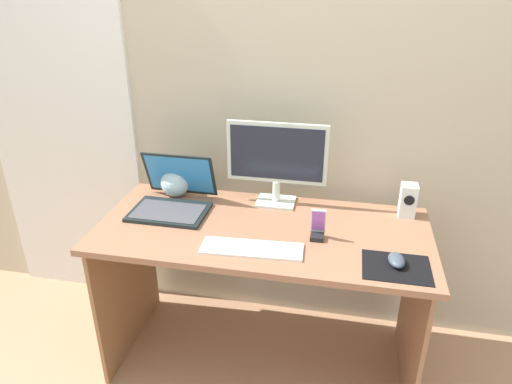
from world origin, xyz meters
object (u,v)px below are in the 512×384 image
object	(u,v)px
fishbowl	(175,182)
keyboard_external	(252,249)
phone_in_dock	(318,228)
speaker_right	(408,200)
mouse	(396,260)
monitor	(277,159)
laptop	(173,199)

from	to	relation	value
fishbowl	keyboard_external	world-z (taller)	fishbowl
keyboard_external	phone_in_dock	distance (m)	0.29
speaker_right	mouse	size ratio (longest dim) A/B	1.52
monitor	speaker_right	size ratio (longest dim) A/B	3.04
laptop	keyboard_external	xyz separation A→B (m)	(0.43, -0.28, -0.04)
monitor	laptop	size ratio (longest dim) A/B	1.34
mouse	phone_in_dock	world-z (taller)	phone_in_dock
mouse	speaker_right	bearing A→B (deg)	73.43
speaker_right	fishbowl	xyz separation A→B (m)	(-1.09, -0.00, -0.01)
keyboard_external	fishbowl	bearing A→B (deg)	135.16
mouse	phone_in_dock	distance (m)	0.33
monitor	laptop	distance (m)	0.51
speaker_right	laptop	distance (m)	1.06
mouse	keyboard_external	bearing A→B (deg)	173.58
mouse	phone_in_dock	bearing A→B (deg)	149.26
monitor	phone_in_dock	world-z (taller)	monitor
laptop	mouse	distance (m)	1.02
laptop	mouse	bearing A→B (deg)	-15.47
monitor	mouse	world-z (taller)	monitor
laptop	phone_in_dock	xyz separation A→B (m)	(0.68, -0.14, -0.00)
keyboard_external	phone_in_dock	xyz separation A→B (m)	(0.25, 0.14, 0.04)
monitor	keyboard_external	bearing A→B (deg)	-93.63
monitor	mouse	size ratio (longest dim) A/B	4.62
fishbowl	keyboard_external	bearing A→B (deg)	-41.50
keyboard_external	phone_in_dock	bearing A→B (deg)	26.24
keyboard_external	mouse	xyz separation A→B (m)	(0.55, 0.01, 0.02)
laptop	phone_in_dock	distance (m)	0.69
speaker_right	mouse	world-z (taller)	speaker_right
monitor	speaker_right	xyz separation A→B (m)	(0.59, -0.01, -0.15)
speaker_right	fishbowl	world-z (taller)	speaker_right
mouse	monitor	bearing A→B (deg)	134.36
fishbowl	phone_in_dock	world-z (taller)	fishbowl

